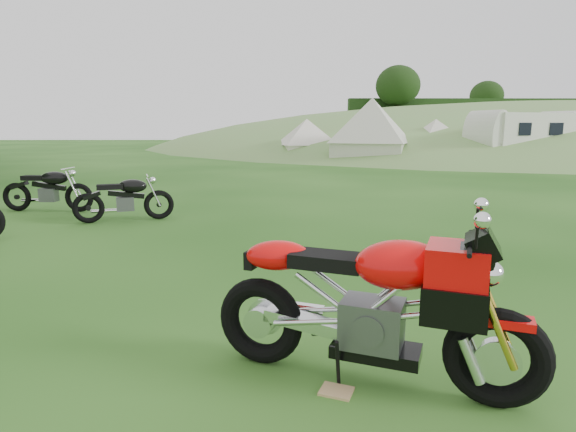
{
  "coord_description": "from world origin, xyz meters",
  "views": [
    {
      "loc": [
        -0.11,
        -5.05,
        1.86
      ],
      "look_at": [
        -0.04,
        0.4,
        0.84
      ],
      "focal_mm": 30.0,
      "sensor_mm": 36.0,
      "label": 1
    }
  ],
  "objects_px": {
    "vintage_moto_d": "(47,188)",
    "vintage_moto_c": "(124,197)",
    "plywood_board": "(336,391)",
    "sport_motorcycle": "(370,293)",
    "caravan": "(522,139)",
    "tent_mid": "(371,133)",
    "tent_right": "(435,139)",
    "tent_left": "(307,138)"
  },
  "relations": [
    {
      "from": "vintage_moto_d",
      "to": "vintage_moto_c",
      "type": "bearing_deg",
      "value": -24.91
    },
    {
      "from": "plywood_board",
      "to": "vintage_moto_d",
      "type": "bearing_deg",
      "value": 126.82
    },
    {
      "from": "sport_motorcycle",
      "to": "caravan",
      "type": "relative_size",
      "value": 0.43
    },
    {
      "from": "tent_mid",
      "to": "caravan",
      "type": "relative_size",
      "value": 0.64
    },
    {
      "from": "vintage_moto_d",
      "to": "caravan",
      "type": "height_order",
      "value": "caravan"
    },
    {
      "from": "tent_right",
      "to": "vintage_moto_d",
      "type": "bearing_deg",
      "value": -142.96
    },
    {
      "from": "sport_motorcycle",
      "to": "tent_right",
      "type": "distance_m",
      "value": 23.65
    },
    {
      "from": "vintage_moto_d",
      "to": "sport_motorcycle",
      "type": "bearing_deg",
      "value": -47.43
    },
    {
      "from": "vintage_moto_c",
      "to": "vintage_moto_d",
      "type": "bearing_deg",
      "value": 133.13
    },
    {
      "from": "plywood_board",
      "to": "tent_right",
      "type": "bearing_deg",
      "value": 71.07
    },
    {
      "from": "sport_motorcycle",
      "to": "plywood_board",
      "type": "bearing_deg",
      "value": -126.87
    },
    {
      "from": "plywood_board",
      "to": "caravan",
      "type": "relative_size",
      "value": 0.04
    },
    {
      "from": "sport_motorcycle",
      "to": "tent_mid",
      "type": "xyz_separation_m",
      "value": [
        3.87,
        21.16,
        0.8
      ]
    },
    {
      "from": "tent_mid",
      "to": "tent_right",
      "type": "distance_m",
      "value": 3.85
    },
    {
      "from": "vintage_moto_d",
      "to": "tent_right",
      "type": "bearing_deg",
      "value": 52.92
    },
    {
      "from": "plywood_board",
      "to": "tent_mid",
      "type": "height_order",
      "value": "tent_mid"
    },
    {
      "from": "sport_motorcycle",
      "to": "tent_left",
      "type": "height_order",
      "value": "tent_left"
    },
    {
      "from": "vintage_moto_c",
      "to": "caravan",
      "type": "relative_size",
      "value": 0.34
    },
    {
      "from": "tent_mid",
      "to": "plywood_board",
      "type": "bearing_deg",
      "value": -80.11
    },
    {
      "from": "vintage_moto_c",
      "to": "tent_left",
      "type": "relative_size",
      "value": 0.67
    },
    {
      "from": "vintage_moto_d",
      "to": "caravan",
      "type": "xyz_separation_m",
      "value": [
        16.69,
        12.76,
        0.74
      ]
    },
    {
      "from": "vintage_moto_d",
      "to": "plywood_board",
      "type": "bearing_deg",
      "value": -49.2
    },
    {
      "from": "plywood_board",
      "to": "caravan",
      "type": "xyz_separation_m",
      "value": [
        11.18,
        20.12,
        1.24
      ]
    },
    {
      "from": "caravan",
      "to": "vintage_moto_c",
      "type": "bearing_deg",
      "value": -154.5
    },
    {
      "from": "tent_left",
      "to": "tent_mid",
      "type": "relative_size",
      "value": 0.8
    },
    {
      "from": "plywood_board",
      "to": "tent_left",
      "type": "relative_size",
      "value": 0.08
    },
    {
      "from": "tent_mid",
      "to": "caravan",
      "type": "xyz_separation_m",
      "value": [
        7.07,
        -1.19,
        -0.23
      ]
    },
    {
      "from": "tent_mid",
      "to": "tent_left",
      "type": "bearing_deg",
      "value": 160.97
    },
    {
      "from": "caravan",
      "to": "tent_right",
      "type": "bearing_deg",
      "value": 126.64
    },
    {
      "from": "vintage_moto_d",
      "to": "caravan",
      "type": "relative_size",
      "value": 0.37
    },
    {
      "from": "sport_motorcycle",
      "to": "caravan",
      "type": "distance_m",
      "value": 22.78
    },
    {
      "from": "plywood_board",
      "to": "tent_left",
      "type": "height_order",
      "value": "tent_left"
    },
    {
      "from": "tent_right",
      "to": "sport_motorcycle",
      "type": "bearing_deg",
      "value": -120.39
    },
    {
      "from": "plywood_board",
      "to": "sport_motorcycle",
      "type": "bearing_deg",
      "value": 31.38
    },
    {
      "from": "caravan",
      "to": "tent_mid",
      "type": "bearing_deg",
      "value": 152.52
    },
    {
      "from": "tent_mid",
      "to": "caravan",
      "type": "height_order",
      "value": "tent_mid"
    },
    {
      "from": "vintage_moto_c",
      "to": "tent_right",
      "type": "xyz_separation_m",
      "value": [
        11.22,
        16.33,
        0.7
      ]
    },
    {
      "from": "sport_motorcycle",
      "to": "vintage_moto_c",
      "type": "distance_m",
      "value": 7.15
    },
    {
      "from": "tent_mid",
      "to": "tent_right",
      "type": "relative_size",
      "value": 1.26
    },
    {
      "from": "sport_motorcycle",
      "to": "tent_mid",
      "type": "height_order",
      "value": "tent_mid"
    },
    {
      "from": "sport_motorcycle",
      "to": "tent_mid",
      "type": "distance_m",
      "value": 21.53
    },
    {
      "from": "vintage_moto_c",
      "to": "plywood_board",
      "type": "bearing_deg",
      "value": -78.82
    }
  ]
}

